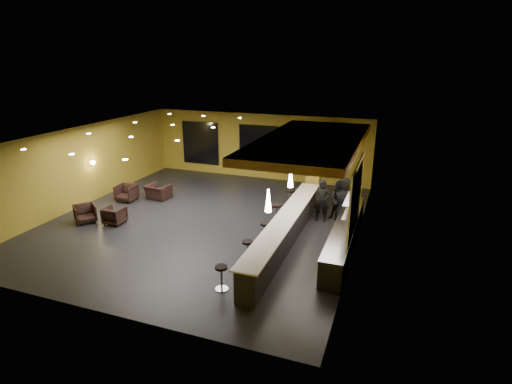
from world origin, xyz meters
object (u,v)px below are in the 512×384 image
(staff_a, at_px, (322,201))
(armchair_a, at_px, (85,214))
(bar_stool_0, at_px, (221,275))
(column, at_px, (314,165))
(pendant_1, at_px, (291,177))
(armchair_b, at_px, (115,215))
(bar_counter, at_px, (285,231))
(prep_counter, at_px, (344,236))
(bar_stool_2, at_px, (266,230))
(pendant_2, at_px, (307,161))
(armchair_c, at_px, (127,193))
(pendant_0, at_px, (268,200))
(staff_b, at_px, (339,201))
(bar_stool_4, at_px, (290,196))
(armchair_d, at_px, (158,192))
(bar_stool_1, at_px, (248,248))
(bar_stool_3, at_px, (276,212))
(staff_c, at_px, (343,199))

(staff_a, bearing_deg, armchair_a, -166.57)
(bar_stool_0, bearing_deg, column, 83.51)
(pendant_1, bearing_deg, armchair_b, -171.74)
(bar_counter, height_order, staff_a, staff_a)
(prep_counter, height_order, bar_stool_2, prep_counter)
(column, xyz_separation_m, staff_a, (0.79, -2.04, -0.88))
(armchair_b, bearing_deg, pendant_2, -155.17)
(staff_a, relative_size, bar_stool_2, 2.21)
(column, distance_m, armchair_c, 8.71)
(pendant_0, relative_size, staff_b, 0.42)
(bar_stool_4, bearing_deg, prep_counter, -46.94)
(column, relative_size, staff_a, 2.02)
(column, xyz_separation_m, armchair_d, (-6.95, -1.97, -1.41))
(bar_counter, xyz_separation_m, pendant_2, (0.00, 3.00, 1.85))
(armchair_b, xyz_separation_m, bar_stool_1, (6.12, -1.11, 0.12))
(pendant_1, xyz_separation_m, armchair_a, (-8.15, -1.29, -1.99))
(pendant_0, height_order, bar_stool_0, pendant_0)
(bar_stool_1, bearing_deg, bar_counter, 63.24)
(pendant_1, height_order, staff_a, pendant_1)
(prep_counter, distance_m, pendant_0, 3.73)
(column, height_order, armchair_b, column)
(column, xyz_separation_m, bar_stool_1, (-0.82, -6.22, -1.29))
(staff_a, bearing_deg, armchair_d, 172.34)
(armchair_b, height_order, bar_stool_3, bar_stool_3)
(pendant_0, bearing_deg, column, 90.00)
(pendant_0, relative_size, bar_stool_2, 0.89)
(bar_stool_2, bearing_deg, bar_stool_3, 95.48)
(staff_b, height_order, armchair_a, staff_b)
(bar_stool_0, bearing_deg, bar_counter, 75.10)
(armchair_c, bearing_deg, bar_stool_3, -5.08)
(pendant_1, relative_size, staff_b, 0.42)
(column, xyz_separation_m, armchair_a, (-8.15, -5.39, -1.39))
(column, bearing_deg, bar_counter, -90.00)
(staff_b, height_order, armchair_b, staff_b)
(bar_counter, bearing_deg, pendant_0, -90.00)
(staff_c, bearing_deg, pendant_0, -91.64)
(armchair_c, bearing_deg, armchair_d, 28.33)
(bar_counter, xyz_separation_m, bar_stool_2, (-0.69, -0.15, 0.00))
(pendant_0, relative_size, armchair_c, 0.83)
(bar_counter, height_order, pendant_1, pendant_1)
(pendant_2, relative_size, bar_stool_2, 0.89)
(bar_counter, xyz_separation_m, bar_stool_0, (-0.91, -3.44, -0.02))
(pendant_2, bearing_deg, bar_stool_2, -102.32)
(bar_counter, xyz_separation_m, bar_stool_1, (-0.82, -1.62, -0.04))
(pendant_0, relative_size, armchair_a, 0.88)
(pendant_2, bearing_deg, armchair_b, -153.18)
(bar_counter, distance_m, armchair_a, 8.19)
(armchair_b, xyz_separation_m, bar_stool_4, (6.14, 4.00, 0.21))
(prep_counter, xyz_separation_m, pendant_1, (-2.00, 0.00, 1.92))
(pendant_1, bearing_deg, staff_c, 57.57)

